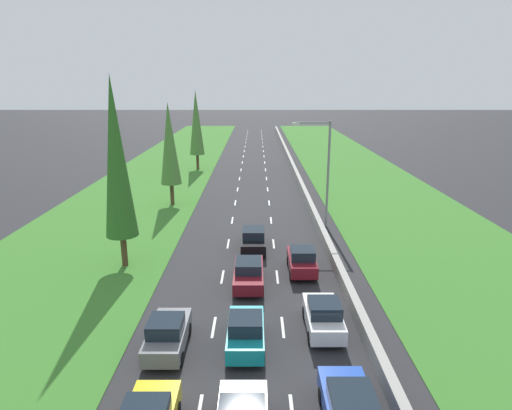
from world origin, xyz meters
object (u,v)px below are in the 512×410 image
poplar_tree_third (168,144)px  black_sedan_centre_lane (252,239)px  maroon_sedan_centre_lane (247,273)px  grey_hatchback_left_lane (166,334)px  poplar_tree_fourth (195,123)px  maroon_hatchback_right_lane (301,260)px  teal_hatchback_centre_lane (245,332)px  poplar_tree_second (115,159)px  street_light_mast (323,167)px  white_hatchback_right_lane (322,316)px

poplar_tree_third → black_sedan_centre_lane: bearing=-56.4°
maroon_sedan_centre_lane → grey_hatchback_left_lane: grey_hatchback_left_lane is taller
maroon_sedan_centre_lane → poplar_tree_fourth: bearing=101.9°
maroon_hatchback_right_lane → poplar_tree_third: poplar_tree_third is taller
teal_hatchback_centre_lane → maroon_hatchback_right_lane: size_ratio=1.00×
grey_hatchback_left_lane → poplar_tree_second: poplar_tree_second is taller
poplar_tree_second → poplar_tree_fourth: poplar_tree_second is taller
poplar_tree_fourth → poplar_tree_second: bearing=-90.9°
black_sedan_centre_lane → street_light_mast: bearing=42.9°
teal_hatchback_centre_lane → street_light_mast: 19.62m
maroon_sedan_centre_lane → black_sedan_centre_lane: size_ratio=1.00×
maroon_sedan_centre_lane → white_hatchback_right_lane: (3.78, -5.20, 0.02)m
black_sedan_centre_lane → poplar_tree_fourth: (-8.15, 31.44, 5.78)m
white_hatchback_right_lane → maroon_hatchback_right_lane: 7.08m
teal_hatchback_centre_lane → street_light_mast: (6.16, 18.10, 4.40)m
white_hatchback_right_lane → poplar_tree_third: (-11.83, 23.70, 5.33)m
street_light_mast → poplar_tree_fourth: bearing=118.4°
teal_hatchback_centre_lane → black_sedan_centre_lane: bearing=88.7°
poplar_tree_fourth → street_light_mast: size_ratio=1.23×
black_sedan_centre_lane → grey_hatchback_left_lane: grey_hatchback_left_lane is taller
maroon_hatchback_right_lane → poplar_tree_third: bearing=124.6°
maroon_hatchback_right_lane → poplar_tree_second: (-11.83, 1.06, 6.49)m
teal_hatchback_centre_lane → maroon_sedan_centre_lane: (0.02, 6.63, -0.02)m
teal_hatchback_centre_lane → poplar_tree_third: bearing=107.7°
teal_hatchback_centre_lane → street_light_mast: bearing=71.2°
white_hatchback_right_lane → maroon_hatchback_right_lane: same height
maroon_hatchback_right_lane → black_sedan_centre_lane: maroon_hatchback_right_lane is taller
poplar_tree_third → poplar_tree_fourth: poplar_tree_fourth is taller
maroon_hatchback_right_lane → grey_hatchback_left_lane: (-7.04, -8.71, 0.00)m
black_sedan_centre_lane → poplar_tree_fourth: bearing=104.5°
teal_hatchback_centre_lane → white_hatchback_right_lane: 4.07m
poplar_tree_second → poplar_tree_fourth: size_ratio=1.13×
poplar_tree_second → poplar_tree_third: (0.35, 15.58, -1.16)m
maroon_sedan_centre_lane → white_hatchback_right_lane: size_ratio=1.15×
poplar_tree_third → poplar_tree_fourth: (0.16, 18.94, 0.43)m
grey_hatchback_left_lane → poplar_tree_fourth: (-4.27, 44.28, 5.76)m
teal_hatchback_centre_lane → poplar_tree_fourth: 45.13m
grey_hatchback_left_lane → poplar_tree_fourth: bearing=95.5°
teal_hatchback_centre_lane → grey_hatchback_left_lane: (-3.59, -0.21, 0.00)m
teal_hatchback_centre_lane → grey_hatchback_left_lane: size_ratio=1.00×
teal_hatchback_centre_lane → black_sedan_centre_lane: teal_hatchback_centre_lane is taller
grey_hatchback_left_lane → white_hatchback_right_lane: bearing=12.5°
maroon_sedan_centre_lane → teal_hatchback_centre_lane: bearing=-90.2°
teal_hatchback_centre_lane → poplar_tree_fourth: poplar_tree_fourth is taller
teal_hatchback_centre_lane → maroon_sedan_centre_lane: size_ratio=0.87×
maroon_sedan_centre_lane → poplar_tree_fourth: size_ratio=0.41×
grey_hatchback_left_lane → street_light_mast: (9.76, 18.31, 4.40)m
maroon_hatchback_right_lane → street_light_mast: bearing=74.2°
white_hatchback_right_lane → poplar_tree_second: bearing=146.3°
white_hatchback_right_lane → poplar_tree_second: poplar_tree_second is taller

